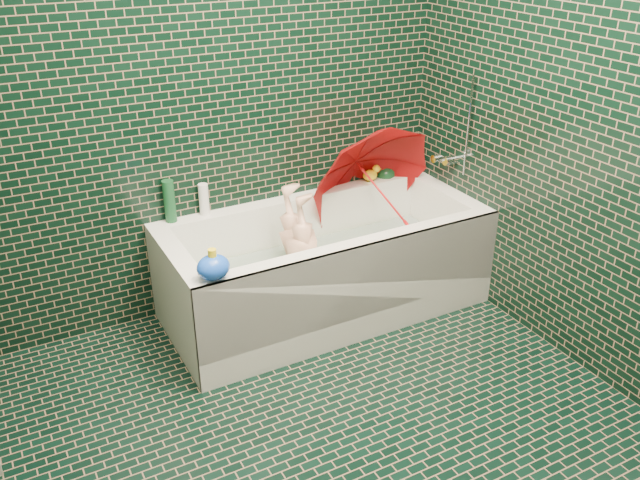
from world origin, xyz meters
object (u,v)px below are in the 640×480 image
umbrella (383,195)px  rubber_duck (371,174)px  bath_toy (213,267)px  child (305,265)px  bathtub (326,276)px

umbrella → rubber_duck: umbrella is taller
rubber_duck → bath_toy: bath_toy is taller
child → umbrella: 0.61m
child → bath_toy: bearing=-58.1°
bathtub → child: bathtub is taller
bathtub → bath_toy: bearing=-156.7°
rubber_duck → bath_toy: bearing=-127.3°
bathtub → child: 0.16m
rubber_duck → bathtub: bearing=-120.6°
umbrella → bath_toy: 1.22m
child → bath_toy: bath_toy is taller
bath_toy → child: bearing=30.6°
bath_toy → bathtub: bearing=26.4°
rubber_duck → bath_toy: size_ratio=0.80×
child → umbrella: size_ratio=1.18×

